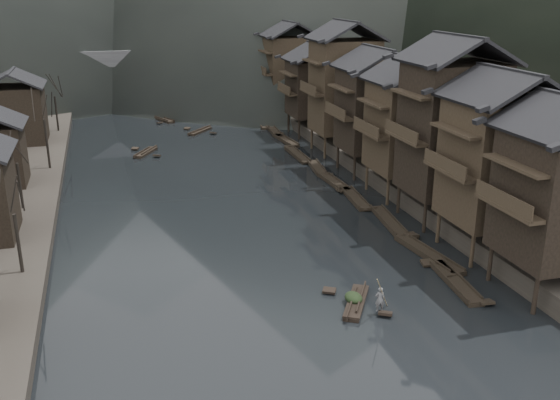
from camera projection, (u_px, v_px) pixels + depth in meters
name	position (u px, v px, depth m)	size (l,w,h in m)	color
water	(268.00, 271.00, 44.36)	(300.00, 300.00, 0.00)	black
right_bank	(432.00, 120.00, 89.50)	(40.00, 200.00, 1.80)	#2D2823
stilt_houses	(384.00, 94.00, 63.34)	(9.00, 67.60, 15.80)	black
bare_trees	(24.00, 148.00, 52.46)	(3.72, 62.15, 7.44)	black
moored_sampans	(306.00, 158.00, 72.30)	(3.08, 73.11, 0.47)	black
midriver_boats	(171.00, 133.00, 84.67)	(11.80, 23.68, 0.44)	black
stone_bridge	(162.00, 71.00, 108.12)	(40.00, 6.00, 9.00)	#4C4C4F
hero_sampan	(356.00, 302.00, 39.62)	(3.28, 4.71, 0.44)	black
cargo_heap	(354.00, 293.00, 39.59)	(1.10, 1.43, 0.66)	black
boatman	(380.00, 296.00, 38.15)	(0.60, 0.39, 1.63)	slate
bamboo_pole	(385.00, 257.00, 37.37)	(0.06, 0.06, 4.52)	#8C7A51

